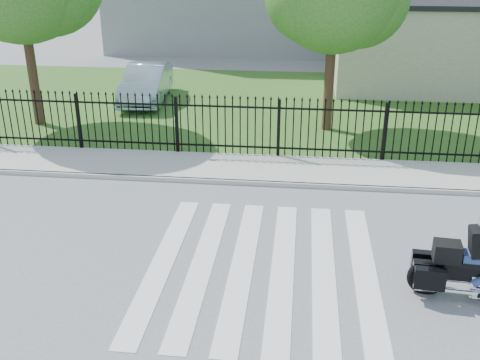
# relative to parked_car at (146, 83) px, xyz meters

# --- Properties ---
(ground) EXTENTS (120.00, 120.00, 0.00)m
(ground) POSITION_rel_parked_car_xyz_m (5.53, -11.86, -0.74)
(ground) COLOR slate
(ground) RESTS_ON ground
(crosswalk) EXTENTS (5.00, 5.50, 0.01)m
(crosswalk) POSITION_rel_parked_car_xyz_m (5.53, -11.86, -0.73)
(crosswalk) COLOR silver
(crosswalk) RESTS_ON ground
(sidewalk) EXTENTS (40.00, 2.00, 0.12)m
(sidewalk) POSITION_rel_parked_car_xyz_m (5.53, -6.86, -0.68)
(sidewalk) COLOR #ADAAA3
(sidewalk) RESTS_ON ground
(curb) EXTENTS (40.00, 0.12, 0.12)m
(curb) POSITION_rel_parked_car_xyz_m (5.53, -7.86, -0.68)
(curb) COLOR #ADAAA3
(curb) RESTS_ON ground
(grass_strip) EXTENTS (40.00, 12.00, 0.02)m
(grass_strip) POSITION_rel_parked_car_xyz_m (5.53, 0.14, -0.73)
(grass_strip) COLOR #2D6021
(grass_strip) RESTS_ON ground
(iron_fence) EXTENTS (26.00, 0.04, 1.80)m
(iron_fence) POSITION_rel_parked_car_xyz_m (5.53, -5.86, 0.17)
(iron_fence) COLOR black
(iron_fence) RESTS_ON ground
(building_low) EXTENTS (10.00, 6.00, 3.50)m
(building_low) POSITION_rel_parked_car_xyz_m (12.53, 4.14, 1.01)
(building_low) COLOR beige
(building_low) RESTS_ON ground
(building_low_roof) EXTENTS (10.20, 6.20, 0.20)m
(building_low_roof) POSITION_rel_parked_car_xyz_m (12.53, 4.14, 2.86)
(building_low_roof) COLOR black
(building_low_roof) RESTS_ON building_low
(parked_car) EXTENTS (1.85, 4.46, 1.43)m
(parked_car) POSITION_rel_parked_car_xyz_m (0.00, 0.00, 0.00)
(parked_car) COLOR #99ACC1
(parked_car) RESTS_ON grass_strip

